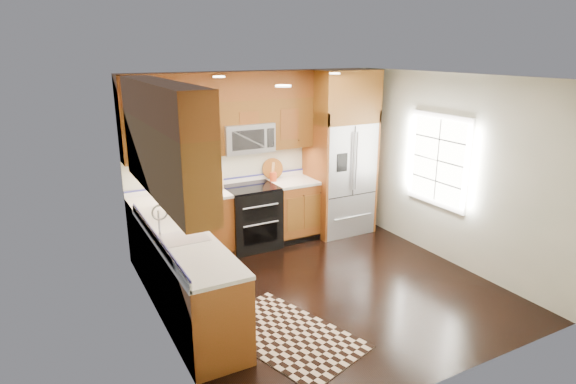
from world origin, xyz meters
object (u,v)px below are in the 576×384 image
knife_block (219,180)px  utensil_crock (273,175)px  refrigerator (340,153)px  range (252,217)px  rug (286,334)px

knife_block → utensil_crock: size_ratio=1.08×
knife_block → utensil_crock: knife_block is taller
refrigerator → utensil_crock: bearing=170.9°
range → refrigerator: size_ratio=0.36×
range → rug: size_ratio=0.59×
knife_block → utensil_crock: (0.88, 0.00, -0.03)m
rug → knife_block: size_ratio=5.01×
refrigerator → knife_block: (-1.99, 0.18, -0.23)m
range → rug: 2.49m
knife_block → utensil_crock: 0.88m
range → refrigerator: bearing=-1.4°
range → knife_block: 0.76m
refrigerator → utensil_crock: size_ratio=8.82×
rug → utensil_crock: size_ratio=5.40×
knife_block → refrigerator: bearing=-5.0°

